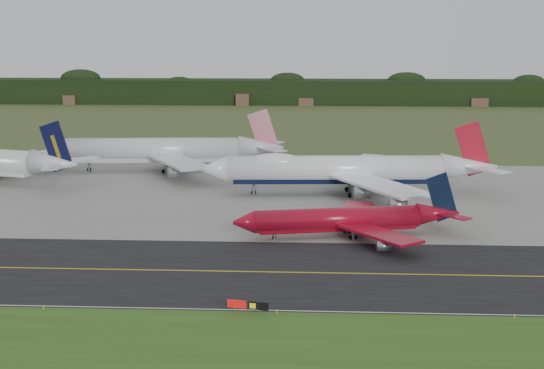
{
  "coord_description": "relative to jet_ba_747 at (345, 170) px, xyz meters",
  "views": [
    {
      "loc": [
        5.52,
        -107.74,
        33.09
      ],
      "look_at": [
        -1.55,
        22.0,
        7.71
      ],
      "focal_mm": 50.0,
      "sensor_mm": 36.0,
      "label": 1
    }
  ],
  "objects": [
    {
      "name": "edge_marker_right",
      "position": [
        17.38,
        -71.47,
        -5.15
      ],
      "size": [
        0.16,
        0.16,
        0.5
      ],
      "primitive_type": "cylinder",
      "color": "yellow",
      "rests_on": "ground"
    },
    {
      "name": "edge_marker_left",
      "position": [
        -40.05,
        -71.47,
        -5.15
      ],
      "size": [
        0.16,
        0.16,
        0.5
      ],
      "primitive_type": "cylinder",
      "color": "yellow",
      "rests_on": "ground"
    },
    {
      "name": "edge_marker_center",
      "position": [
        -11.12,
        -71.47,
        -5.15
      ],
      "size": [
        0.16,
        0.16,
        0.5
      ],
      "primitive_type": "cylinder",
      "color": "yellow",
      "rests_on": "ground"
    },
    {
      "name": "jet_star_tail",
      "position": [
        -43.48,
        26.29,
        -0.18
      ],
      "size": [
        59.3,
        49.48,
        15.63
      ],
      "color": "silver",
      "rests_on": "ground"
    },
    {
      "name": "ground",
      "position": [
        -12.48,
        -50.97,
        -5.4
      ],
      "size": [
        600.0,
        600.0,
        0.0
      ],
      "primitive_type": "plane",
      "color": "#404E24",
      "rests_on": "ground"
    },
    {
      "name": "taxiway_sign",
      "position": [
        -14.64,
        -72.02,
        -4.18
      ],
      "size": [
        5.09,
        1.21,
        1.72
      ],
      "color": "slate",
      "rests_on": "ground"
    },
    {
      "name": "jet_ba_747",
      "position": [
        0.0,
        0.0,
        0.0
      ],
      "size": [
        63.07,
        52.15,
        15.85
      ],
      "color": "white",
      "rests_on": "ground"
    },
    {
      "name": "grass_verge",
      "position": [
        -12.48,
        -85.97,
        -5.39
      ],
      "size": [
        400.0,
        30.0,
        0.01
      ],
      "primitive_type": "cube",
      "color": "#355318",
      "rests_on": "ground"
    },
    {
      "name": "taxiway_edge_line",
      "position": [
        -12.48,
        -70.47,
        -5.37
      ],
      "size": [
        400.0,
        0.25,
        0.0
      ],
      "primitive_type": "cube",
      "color": "silver",
      "rests_on": "taxiway"
    },
    {
      "name": "taxiway",
      "position": [
        -12.48,
        -54.97,
        -5.39
      ],
      "size": [
        400.0,
        32.0,
        0.02
      ],
      "primitive_type": "cube",
      "color": "black",
      "rests_on": "ground"
    },
    {
      "name": "apron",
      "position": [
        -12.48,
        0.03,
        -5.39
      ],
      "size": [
        400.0,
        78.0,
        0.01
      ],
      "primitive_type": "cube",
      "color": "gray",
      "rests_on": "ground"
    },
    {
      "name": "taxiway_centreline",
      "position": [
        -12.48,
        -54.97,
        -5.37
      ],
      "size": [
        400.0,
        0.4,
        0.0
      ],
      "primitive_type": "cube",
      "color": "gold",
      "rests_on": "taxiway"
    },
    {
      "name": "horizon_treeline",
      "position": [
        -12.48,
        222.8,
        0.08
      ],
      "size": [
        700.0,
        25.0,
        12.0
      ],
      "color": "black",
      "rests_on": "ground"
    },
    {
      "name": "jet_red_737",
      "position": [
        -0.62,
        -34.44,
        -2.47
      ],
      "size": [
        38.95,
        31.26,
        10.58
      ],
      "color": "maroon",
      "rests_on": "ground"
    }
  ]
}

